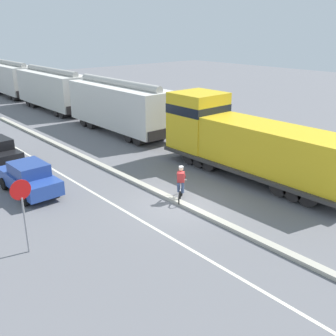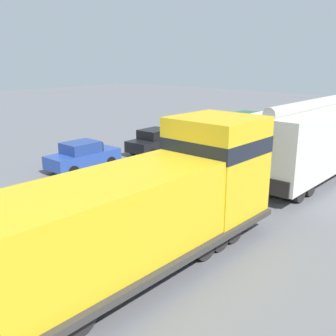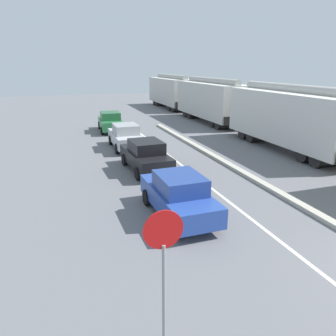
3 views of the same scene
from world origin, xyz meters
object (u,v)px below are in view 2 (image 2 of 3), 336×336
(hopper_car_lead, at_px, (313,140))
(parked_car_green, at_px, (246,121))
(locomotive, at_px, (145,211))
(parked_car_silver, at_px, (202,131))
(parked_car_blue, at_px, (83,156))
(cyclist, at_px, (43,205))
(parked_car_black, at_px, (156,141))

(hopper_car_lead, distance_m, parked_car_green, 14.15)
(locomotive, relative_size, parked_car_silver, 2.76)
(parked_car_blue, height_order, parked_car_silver, same)
(parked_car_silver, distance_m, cyclist, 17.07)
(locomotive, xyz_separation_m, parked_car_blue, (-10.22, 5.19, -0.98))
(locomotive, relative_size, parked_car_green, 2.72)
(hopper_car_lead, xyz_separation_m, parked_car_silver, (-9.94, 3.79, -1.26))
(parked_car_silver, bearing_deg, cyclist, -73.37)
(locomotive, bearing_deg, parked_car_green, 114.21)
(locomotive, bearing_deg, hopper_car_lead, 90.00)
(cyclist, bearing_deg, parked_car_black, 113.45)
(parked_car_black, bearing_deg, locomotive, -47.46)
(hopper_car_lead, height_order, parked_car_green, hopper_car_lead)
(hopper_car_lead, height_order, cyclist, hopper_car_lead)
(locomotive, distance_m, parked_car_silver, 18.82)
(cyclist, bearing_deg, parked_car_blue, 132.65)
(parked_car_silver, xyz_separation_m, cyclist, (4.88, -16.36, 0.00))
(cyclist, bearing_deg, locomotive, 4.68)
(hopper_car_lead, bearing_deg, locomotive, -90.00)
(locomotive, relative_size, hopper_car_lead, 1.10)
(hopper_car_lead, relative_size, cyclist, 6.18)
(locomotive, xyz_separation_m, parked_car_green, (-9.96, 22.14, -0.98))
(parked_car_green, relative_size, cyclist, 2.49)
(locomotive, xyz_separation_m, cyclist, (-5.06, -0.41, -0.98))
(parked_car_green, distance_m, cyclist, 23.08)
(parked_car_black, height_order, cyclist, cyclist)
(parked_car_blue, height_order, cyclist, cyclist)
(hopper_car_lead, bearing_deg, parked_car_black, -172.39)
(cyclist, bearing_deg, parked_car_silver, 106.63)
(hopper_car_lead, bearing_deg, parked_car_blue, -145.69)
(locomotive, xyz_separation_m, parked_car_black, (-9.94, 10.83, -0.98))
(locomotive, height_order, hopper_car_lead, locomotive)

